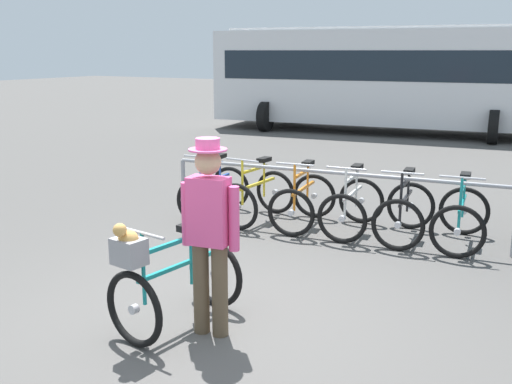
{
  "coord_description": "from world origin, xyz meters",
  "views": [
    {
      "loc": [
        2.79,
        -4.18,
        2.42
      ],
      "look_at": [
        -0.13,
        1.04,
        1.0
      ],
      "focal_mm": 41.96,
      "sensor_mm": 36.0,
      "label": 1
    }
  ],
  "objects_px": {
    "racked_bike_orange": "(303,201)",
    "person_with_featured_bike": "(209,230)",
    "racked_bike_white": "(352,207)",
    "bus_distant": "(382,74)",
    "racked_bike_yellow": "(257,197)",
    "racked_bike_black": "(405,212)",
    "racked_bike_teal": "(461,218)",
    "racked_bike_blue": "(214,192)",
    "featured_bicycle": "(167,278)"
  },
  "relations": [
    {
      "from": "racked_bike_orange",
      "to": "person_with_featured_bike",
      "type": "xyz_separation_m",
      "value": [
        0.67,
        -3.35,
        0.58
      ]
    },
    {
      "from": "racked_bike_white",
      "to": "bus_distant",
      "type": "height_order",
      "value": "bus_distant"
    },
    {
      "from": "person_with_featured_bike",
      "to": "racked_bike_yellow",
      "type": "bearing_deg",
      "value": 112.58
    },
    {
      "from": "racked_bike_black",
      "to": "racked_bike_teal",
      "type": "bearing_deg",
      "value": 5.43
    },
    {
      "from": "racked_bike_orange",
      "to": "racked_bike_black",
      "type": "bearing_deg",
      "value": 5.43
    },
    {
      "from": "racked_bike_blue",
      "to": "bus_distant",
      "type": "height_order",
      "value": "bus_distant"
    },
    {
      "from": "person_with_featured_bike",
      "to": "bus_distant",
      "type": "relative_size",
      "value": 0.17
    },
    {
      "from": "racked_bike_black",
      "to": "racked_bike_teal",
      "type": "distance_m",
      "value": 0.7
    },
    {
      "from": "racked_bike_yellow",
      "to": "featured_bicycle",
      "type": "bearing_deg",
      "value": -73.73
    },
    {
      "from": "person_with_featured_bike",
      "to": "bus_distant",
      "type": "distance_m",
      "value": 13.98
    },
    {
      "from": "racked_bike_teal",
      "to": "featured_bicycle",
      "type": "distance_m",
      "value": 4.09
    },
    {
      "from": "featured_bicycle",
      "to": "bus_distant",
      "type": "height_order",
      "value": "bus_distant"
    },
    {
      "from": "racked_bike_orange",
      "to": "racked_bike_black",
      "type": "relative_size",
      "value": 1.02
    },
    {
      "from": "racked_bike_blue",
      "to": "person_with_featured_bike",
      "type": "relative_size",
      "value": 0.65
    },
    {
      "from": "featured_bicycle",
      "to": "racked_bike_teal",
      "type": "bearing_deg",
      "value": 63.99
    },
    {
      "from": "racked_bike_white",
      "to": "racked_bike_black",
      "type": "bearing_deg",
      "value": 5.43
    },
    {
      "from": "racked_bike_blue",
      "to": "featured_bicycle",
      "type": "xyz_separation_m",
      "value": [
        1.69,
        -3.34,
        0.12
      ]
    },
    {
      "from": "racked_bike_white",
      "to": "bus_distant",
      "type": "xyz_separation_m",
      "value": [
        -2.91,
        10.24,
        1.37
      ]
    },
    {
      "from": "racked_bike_orange",
      "to": "racked_bike_teal",
      "type": "height_order",
      "value": "same"
    },
    {
      "from": "featured_bicycle",
      "to": "racked_bike_black",
      "type": "bearing_deg",
      "value": 73.11
    },
    {
      "from": "racked_bike_orange",
      "to": "racked_bike_white",
      "type": "distance_m",
      "value": 0.7
    },
    {
      "from": "racked_bike_teal",
      "to": "racked_bike_white",
      "type": "bearing_deg",
      "value": -174.57
    },
    {
      "from": "racked_bike_teal",
      "to": "bus_distant",
      "type": "height_order",
      "value": "bus_distant"
    },
    {
      "from": "racked_bike_teal",
      "to": "bus_distant",
      "type": "xyz_separation_m",
      "value": [
        -4.3,
        10.11,
        1.37
      ]
    },
    {
      "from": "racked_bike_yellow",
      "to": "bus_distant",
      "type": "distance_m",
      "value": 10.57
    },
    {
      "from": "racked_bike_white",
      "to": "racked_bike_blue",
      "type": "bearing_deg",
      "value": -174.57
    },
    {
      "from": "racked_bike_black",
      "to": "person_with_featured_bike",
      "type": "bearing_deg",
      "value": -101.75
    },
    {
      "from": "racked_bike_teal",
      "to": "featured_bicycle",
      "type": "height_order",
      "value": "featured_bicycle"
    },
    {
      "from": "racked_bike_black",
      "to": "featured_bicycle",
      "type": "distance_m",
      "value": 3.77
    },
    {
      "from": "bus_distant",
      "to": "racked_bike_black",
      "type": "bearing_deg",
      "value": -70.5
    },
    {
      "from": "racked_bike_orange",
      "to": "person_with_featured_bike",
      "type": "distance_m",
      "value": 3.47
    },
    {
      "from": "racked_bike_orange",
      "to": "racked_bike_teal",
      "type": "distance_m",
      "value": 2.1
    },
    {
      "from": "racked_bike_blue",
      "to": "racked_bike_orange",
      "type": "relative_size",
      "value": 0.96
    },
    {
      "from": "racked_bike_black",
      "to": "racked_bike_teal",
      "type": "height_order",
      "value": "same"
    },
    {
      "from": "racked_bike_blue",
      "to": "racked_bike_black",
      "type": "height_order",
      "value": "same"
    },
    {
      "from": "racked_bike_black",
      "to": "bus_distant",
      "type": "relative_size",
      "value": 0.11
    },
    {
      "from": "racked_bike_blue",
      "to": "bus_distant",
      "type": "relative_size",
      "value": 0.11
    },
    {
      "from": "racked_bike_yellow",
      "to": "racked_bike_black",
      "type": "height_order",
      "value": "same"
    },
    {
      "from": "racked_bike_yellow",
      "to": "racked_bike_white",
      "type": "height_order",
      "value": "same"
    },
    {
      "from": "racked_bike_yellow",
      "to": "racked_bike_teal",
      "type": "relative_size",
      "value": 0.97
    },
    {
      "from": "racked_bike_blue",
      "to": "racked_bike_orange",
      "type": "xyz_separation_m",
      "value": [
        1.39,
        0.13,
        -0.0
      ]
    },
    {
      "from": "racked_bike_blue",
      "to": "racked_bike_yellow",
      "type": "height_order",
      "value": "same"
    },
    {
      "from": "racked_bike_blue",
      "to": "racked_bike_white",
      "type": "distance_m",
      "value": 2.1
    },
    {
      "from": "person_with_featured_bike",
      "to": "racked_bike_orange",
      "type": "bearing_deg",
      "value": 101.29
    },
    {
      "from": "racked_bike_yellow",
      "to": "racked_bike_orange",
      "type": "relative_size",
      "value": 0.97
    },
    {
      "from": "racked_bike_yellow",
      "to": "racked_bike_teal",
      "type": "bearing_deg",
      "value": 5.43
    },
    {
      "from": "racked_bike_yellow",
      "to": "racked_bike_black",
      "type": "xyz_separation_m",
      "value": [
        2.09,
        0.2,
        -0.0
      ]
    },
    {
      "from": "person_with_featured_bike",
      "to": "racked_bike_black",
      "type": "bearing_deg",
      "value": 78.25
    },
    {
      "from": "racked_bike_yellow",
      "to": "bus_distant",
      "type": "relative_size",
      "value": 0.11
    },
    {
      "from": "racked_bike_teal",
      "to": "featured_bicycle",
      "type": "bearing_deg",
      "value": -116.01
    }
  ]
}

